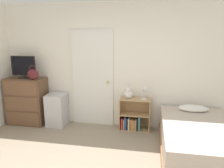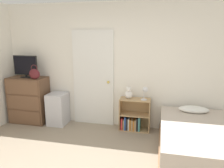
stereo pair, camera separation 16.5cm
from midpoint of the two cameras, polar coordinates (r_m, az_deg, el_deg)
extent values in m
cube|color=white|center=(4.53, 1.08, 4.72)|extent=(10.00, 0.06, 2.55)
cube|color=white|center=(4.62, -3.88, 1.43)|extent=(0.88, 0.04, 2.01)
sphere|color=gold|center=(4.50, 0.04, 0.48)|extent=(0.06, 0.06, 0.06)
cube|color=brown|center=(5.14, -19.97, -3.90)|extent=(0.81, 0.44, 1.01)
cube|color=brown|center=(5.06, -21.05, -8.20)|extent=(0.75, 0.01, 0.30)
cube|color=brown|center=(4.96, -21.35, -4.60)|extent=(0.75, 0.01, 0.30)
cube|color=brown|center=(4.87, -21.67, -0.87)|extent=(0.75, 0.01, 0.30)
cube|color=black|center=(5.03, -20.58, 1.71)|extent=(0.19, 0.16, 0.02)
cylinder|color=black|center=(5.03, -20.60, 2.02)|extent=(0.04, 0.04, 0.04)
cube|color=black|center=(4.99, -20.81, 4.59)|extent=(0.55, 0.03, 0.42)
cube|color=black|center=(4.98, -20.90, 4.56)|extent=(0.51, 0.01, 0.38)
ellipsoid|color=#591E23|center=(4.75, -18.66, 2.48)|extent=(0.24, 0.11, 0.22)
torus|color=#591E23|center=(4.73, -18.77, 3.95)|extent=(0.14, 0.01, 0.14)
cube|color=silver|center=(4.87, -13.00, -6.34)|extent=(0.38, 0.42, 0.68)
cube|color=tan|center=(4.53, 3.27, -7.66)|extent=(0.02, 0.29, 0.66)
cube|color=tan|center=(4.48, 10.86, -8.12)|extent=(0.02, 0.29, 0.66)
cube|color=tan|center=(4.62, 6.93, -11.62)|extent=(0.58, 0.29, 0.02)
cube|color=tan|center=(4.50, 7.04, -7.91)|extent=(0.58, 0.29, 0.02)
cube|color=tan|center=(4.39, 7.15, -4.00)|extent=(0.58, 0.29, 0.02)
cube|color=tan|center=(4.63, 7.22, -7.29)|extent=(0.61, 0.01, 0.66)
cube|color=red|center=(4.55, 3.73, -10.22)|extent=(0.03, 0.17, 0.23)
cube|color=tan|center=(4.58, 4.25, -10.24)|extent=(0.02, 0.24, 0.21)
cube|color=#3359B2|center=(4.53, 4.59, -10.05)|extent=(0.03, 0.17, 0.27)
cube|color=black|center=(4.54, 5.03, -10.22)|extent=(0.03, 0.19, 0.24)
cube|color=white|center=(4.56, 5.54, -10.11)|extent=(0.02, 0.24, 0.24)
cube|color=orange|center=(4.56, 5.94, -10.26)|extent=(0.02, 0.23, 0.23)
cube|color=tan|center=(4.55, 6.41, -10.31)|extent=(0.04, 0.22, 0.23)
cube|color=orange|center=(4.56, 6.86, -10.39)|extent=(0.02, 0.24, 0.21)
cube|color=tan|center=(4.55, 7.27, -10.34)|extent=(0.03, 0.24, 0.22)
cube|color=black|center=(4.51, 7.69, -10.32)|extent=(0.03, 0.17, 0.26)
cube|color=teal|center=(4.54, 8.23, -10.02)|extent=(0.03, 0.25, 0.28)
sphere|color=silver|center=(4.38, 5.43, -2.81)|extent=(0.16, 0.16, 0.16)
sphere|color=silver|center=(4.36, 5.46, -1.50)|extent=(0.10, 0.10, 0.10)
sphere|color=silver|center=(4.32, 5.39, -1.73)|extent=(0.03, 0.03, 0.03)
sphere|color=silver|center=(4.35, 5.00, -1.01)|extent=(0.04, 0.04, 0.04)
sphere|color=silver|center=(4.34, 5.95, -1.06)|extent=(0.04, 0.04, 0.04)
cylinder|color=silver|center=(4.35, 9.37, -4.05)|extent=(0.12, 0.12, 0.01)
cylinder|color=silver|center=(4.33, 9.42, -2.89)|extent=(0.01, 0.01, 0.17)
sphere|color=silver|center=(4.28, 9.75, -1.44)|extent=(0.11, 0.11, 0.11)
cube|color=#996B47|center=(3.93, 22.45, -16.35)|extent=(1.20, 1.89, 0.12)
cube|color=beige|center=(3.82, 22.79, -12.96)|extent=(1.16, 1.83, 0.39)
ellipsoid|color=white|center=(4.35, 21.58, -6.18)|extent=(0.54, 0.28, 0.12)
camera|label=1|loc=(0.08, -88.90, 0.25)|focal=35.00mm
camera|label=2|loc=(0.08, 91.10, -0.25)|focal=35.00mm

